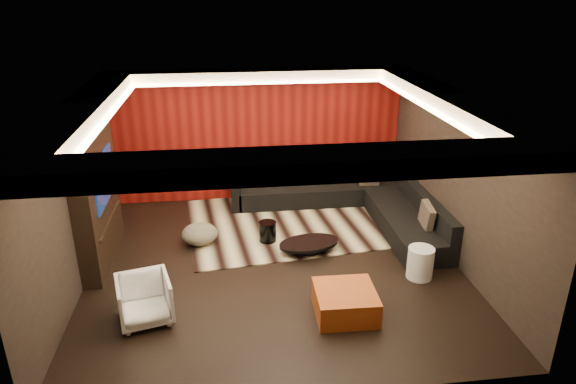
{
  "coord_description": "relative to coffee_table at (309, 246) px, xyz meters",
  "views": [
    {
      "loc": [
        -0.75,
        -7.44,
        4.34
      ],
      "look_at": [
        0.3,
        0.6,
        1.05
      ],
      "focal_mm": 32.0,
      "sensor_mm": 36.0,
      "label": 1
    }
  ],
  "objects": [
    {
      "name": "drum_stool",
      "position": [
        -0.67,
        0.49,
        0.09
      ],
      "size": [
        0.37,
        0.37,
        0.37
      ],
      "primitive_type": "cylinder",
      "rotation": [
        0.0,
        0.0,
        -0.19
      ],
      "color": "black",
      "rests_on": "rug"
    },
    {
      "name": "coffee_table",
      "position": [
        0.0,
        0.0,
        0.0
      ],
      "size": [
        1.27,
        1.27,
        0.18
      ],
      "primitive_type": "cylinder",
      "rotation": [
        0.0,
        0.0,
        0.21
      ],
      "color": "black",
      "rests_on": "rug"
    },
    {
      "name": "tv_shelf",
      "position": [
        -3.32,
        0.25,
        0.59
      ],
      "size": [
        0.04,
        1.6,
        0.04
      ],
      "primitive_type": "cube",
      "color": "black",
      "rests_on": "ground"
    },
    {
      "name": "cove_right",
      "position": [
        1.73,
        -0.35,
        2.49
      ],
      "size": [
        0.08,
        4.8,
        0.04
      ],
      "primitive_type": "cube",
      "color": "#FFD899",
      "rests_on": "ground"
    },
    {
      "name": "ceiling",
      "position": [
        -0.63,
        -0.35,
        2.7
      ],
      "size": [
        6.0,
        6.0,
        0.02
      ],
      "primitive_type": "cube",
      "color": "silver",
      "rests_on": "ground"
    },
    {
      "name": "throw_pillows",
      "position": [
        0.91,
        1.41,
        0.51
      ],
      "size": [
        3.24,
        2.82,
        0.5
      ],
      "color": "tan",
      "rests_on": "sectional_sofa"
    },
    {
      "name": "rug",
      "position": [
        -0.14,
        1.25,
        -0.1
      ],
      "size": [
        4.31,
        3.42,
        0.02
      ],
      "primitive_type": "cube",
      "rotation": [
        0.0,
        0.0,
        0.11
      ],
      "color": "beige",
      "rests_on": "floor"
    },
    {
      "name": "orange_ottoman",
      "position": [
        0.21,
        -1.84,
        0.08
      ],
      "size": [
        0.86,
        0.86,
        0.37
      ],
      "primitive_type": "cube",
      "rotation": [
        0.0,
        0.0,
        -0.03
      ],
      "color": "#A65415",
      "rests_on": "floor"
    },
    {
      "name": "cove_left",
      "position": [
        -2.99,
        -0.35,
        2.49
      ],
      "size": [
        0.08,
        4.8,
        0.04
      ],
      "primitive_type": "cube",
      "color": "#FFD899",
      "rests_on": "ground"
    },
    {
      "name": "red_feature_wall",
      "position": [
        -0.63,
        2.62,
        1.29
      ],
      "size": [
        5.98,
        0.05,
        2.78
      ],
      "primitive_type": "cube",
      "color": "#6B0C0A",
      "rests_on": "ground"
    },
    {
      "name": "tv_screen",
      "position": [
        -3.32,
        0.25,
        1.34
      ],
      "size": [
        0.04,
        1.3,
        0.8
      ],
      "primitive_type": "cube",
      "color": "black",
      "rests_on": "ground"
    },
    {
      "name": "wall_left",
      "position": [
        -3.64,
        -0.35,
        1.29
      ],
      "size": [
        0.02,
        6.0,
        2.8
      ],
      "primitive_type": "cube",
      "color": "black",
      "rests_on": "ground"
    },
    {
      "name": "soffit_left",
      "position": [
        -3.33,
        -0.35,
        2.58
      ],
      "size": [
        0.6,
        4.8,
        0.22
      ],
      "primitive_type": "cube",
      "color": "silver",
      "rests_on": "ground"
    },
    {
      "name": "cove_front",
      "position": [
        -0.63,
        -2.71,
        2.49
      ],
      "size": [
        4.8,
        0.08,
        0.04
      ],
      "primitive_type": "cube",
      "color": "#FFD899",
      "rests_on": "ground"
    },
    {
      "name": "floor",
      "position": [
        -0.63,
        -0.35,
        -0.12
      ],
      "size": [
        6.0,
        6.0,
        0.02
      ],
      "primitive_type": "cube",
      "color": "black",
      "rests_on": "ground"
    },
    {
      "name": "striped_pouf",
      "position": [
        -1.89,
        0.56,
        0.09
      ],
      "size": [
        0.69,
        0.69,
        0.35
      ],
      "primitive_type": "ellipsoid",
      "rotation": [
        0.0,
        0.0,
        -0.07
      ],
      "color": "beige",
      "rests_on": "rug"
    },
    {
      "name": "white_side_table",
      "position": [
        1.61,
        -1.04,
        0.15
      ],
      "size": [
        0.45,
        0.45,
        0.51
      ],
      "primitive_type": "cylinder",
      "rotation": [
        0.0,
        0.0,
        0.09
      ],
      "color": "white",
      "rests_on": "floor"
    },
    {
      "name": "sectional_sofa",
      "position": [
        1.1,
        1.52,
        0.15
      ],
      "size": [
        3.65,
        3.5,
        0.75
      ],
      "color": "black",
      "rests_on": "floor"
    },
    {
      "name": "wall_right",
      "position": [
        2.38,
        -0.35,
        1.29
      ],
      "size": [
        0.02,
        6.0,
        2.8
      ],
      "primitive_type": "cube",
      "color": "black",
      "rests_on": "ground"
    },
    {
      "name": "soffit_front",
      "position": [
        -0.63,
        -3.05,
        2.58
      ],
      "size": [
        6.0,
        0.6,
        0.22
      ],
      "primitive_type": "cube",
      "color": "silver",
      "rests_on": "ground"
    },
    {
      "name": "armchair",
      "position": [
        -2.57,
        -1.63,
        0.22
      ],
      "size": [
        0.85,
        0.86,
        0.65
      ],
      "primitive_type": "imported",
      "rotation": [
        0.0,
        0.0,
        0.24
      ],
      "color": "white",
      "rests_on": "floor"
    },
    {
      "name": "soffit_back",
      "position": [
        -0.63,
        2.35,
        2.58
      ],
      "size": [
        6.0,
        0.6,
        0.22
      ],
      "primitive_type": "cube",
      "color": "silver",
      "rests_on": "ground"
    },
    {
      "name": "soffit_right",
      "position": [
        2.07,
        -0.35,
        2.58
      ],
      "size": [
        0.6,
        4.8,
        0.22
      ],
      "primitive_type": "cube",
      "color": "silver",
      "rests_on": "ground"
    },
    {
      "name": "cove_back",
      "position": [
        -0.63,
        2.01,
        2.49
      ],
      "size": [
        4.8,
        0.08,
        0.04
      ],
      "primitive_type": "cube",
      "color": "#FFD899",
      "rests_on": "ground"
    },
    {
      "name": "tv_surround",
      "position": [
        -3.48,
        0.25,
        0.99
      ],
      "size": [
        0.3,
        2.0,
        2.2
      ],
      "primitive_type": "cube",
      "color": "black",
      "rests_on": "ground"
    },
    {
      "name": "wall_back",
      "position": [
        -0.63,
        2.66,
        1.29
      ],
      "size": [
        6.0,
        0.02,
        2.8
      ],
      "primitive_type": "cube",
      "color": "black",
      "rests_on": "ground"
    }
  ]
}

